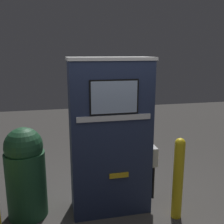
{
  "coord_description": "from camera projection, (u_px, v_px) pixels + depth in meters",
  "views": [
    {
      "loc": [
        -0.69,
        -2.98,
        2.14
      ],
      "look_at": [
        0.0,
        0.12,
        1.41
      ],
      "focal_mm": 42.0,
      "sensor_mm": 36.0,
      "label": 1
    }
  ],
  "objects": [
    {
      "name": "safety_bollard",
      "position": [
        178.0,
        177.0,
        3.36
      ],
      "size": [
        0.13,
        0.13,
        1.1
      ],
      "color": "yellow",
      "rests_on": "ground_plane"
    },
    {
      "name": "ground_plane",
      "position": [
        114.0,
        218.0,
        3.46
      ],
      "size": [
        14.0,
        14.0,
        0.0
      ],
      "primitive_type": "plane",
      "color": "#423F3D"
    },
    {
      "name": "gas_pump",
      "position": [
        110.0,
        137.0,
        3.45
      ],
      "size": [
        1.14,
        0.51,
        2.08
      ],
      "color": "#232D4C",
      "rests_on": "ground_plane"
    },
    {
      "name": "trash_bin",
      "position": [
        26.0,
        172.0,
        3.39
      ],
      "size": [
        0.51,
        0.51,
        1.21
      ],
      "color": "#1E4C2D",
      "rests_on": "ground_plane"
    }
  ]
}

